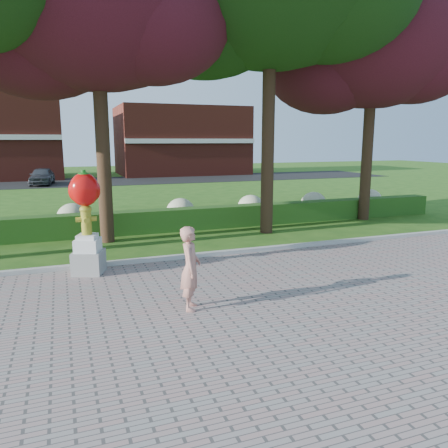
% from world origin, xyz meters
% --- Properties ---
extents(ground, '(100.00, 100.00, 0.00)m').
position_xyz_m(ground, '(0.00, 0.00, 0.00)').
color(ground, '#265214').
rests_on(ground, ground).
extents(walkway, '(40.00, 14.00, 0.04)m').
position_xyz_m(walkway, '(0.00, -4.00, 0.02)').
color(walkway, gray).
rests_on(walkway, ground).
extents(curb, '(40.00, 0.18, 0.15)m').
position_xyz_m(curb, '(0.00, 3.00, 0.07)').
color(curb, '#ADADA5').
rests_on(curb, ground).
extents(lawn_hedge, '(24.00, 0.70, 0.80)m').
position_xyz_m(lawn_hedge, '(0.00, 7.00, 0.40)').
color(lawn_hedge, '#194614').
rests_on(lawn_hedge, ground).
extents(hydrangea_row, '(20.10, 1.10, 0.99)m').
position_xyz_m(hydrangea_row, '(0.57, 8.00, 0.55)').
color(hydrangea_row, '#BEC294').
rests_on(hydrangea_row, ground).
extents(street, '(50.00, 8.00, 0.02)m').
position_xyz_m(street, '(0.00, 28.00, 0.01)').
color(street, black).
rests_on(street, ground).
extents(building_right, '(12.00, 8.00, 6.40)m').
position_xyz_m(building_right, '(8.00, 34.00, 3.20)').
color(building_right, maroon).
rests_on(building_right, ground).
extents(tree_mid_left, '(8.25, 7.04, 10.69)m').
position_xyz_m(tree_mid_left, '(-2.10, 6.08, 7.30)').
color(tree_mid_left, black).
rests_on(tree_mid_left, ground).
extents(tree_far_right, '(7.88, 6.72, 10.21)m').
position_xyz_m(tree_far_right, '(8.40, 6.58, 6.97)').
color(tree_far_right, black).
rests_on(tree_far_right, ground).
extents(hydrant_sculpture, '(0.88, 0.88, 2.53)m').
position_xyz_m(hydrant_sculpture, '(-2.79, 2.50, 1.38)').
color(hydrant_sculpture, gray).
rests_on(hydrant_sculpture, walkway).
extents(woman, '(0.57, 0.69, 1.63)m').
position_xyz_m(woman, '(-1.09, -0.61, 0.86)').
color(woman, tan).
rests_on(woman, walkway).
extents(parked_car, '(1.91, 3.90, 1.28)m').
position_xyz_m(parked_car, '(-4.61, 26.59, 0.66)').
color(parked_car, '#3F4146').
rests_on(parked_car, street).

